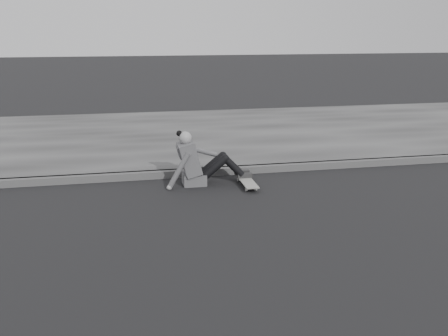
% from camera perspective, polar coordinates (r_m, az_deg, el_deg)
% --- Properties ---
extents(ground, '(80.00, 80.00, 0.00)m').
position_cam_1_polar(ground, '(6.50, 14.39, -6.46)').
color(ground, black).
rests_on(ground, ground).
extents(curb, '(24.00, 0.16, 0.12)m').
position_cam_1_polar(curb, '(8.74, 7.18, 0.09)').
color(curb, '#464646').
rests_on(curb, ground).
extents(sidewalk, '(24.00, 6.00, 0.12)m').
position_cam_1_polar(sidewalk, '(11.56, 2.46, 4.06)').
color(sidewalk, '#3B3B3B').
rests_on(sidewalk, ground).
extents(skateboard, '(0.20, 0.78, 0.09)m').
position_cam_1_polar(skateboard, '(7.84, 2.64, -1.55)').
color(skateboard, '#A3A39E').
rests_on(skateboard, ground).
extents(seated_woman, '(1.38, 0.46, 0.88)m').
position_cam_1_polar(seated_woman, '(7.86, -2.97, 0.67)').
color(seated_woman, '#4B4B4D').
rests_on(seated_woman, ground).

